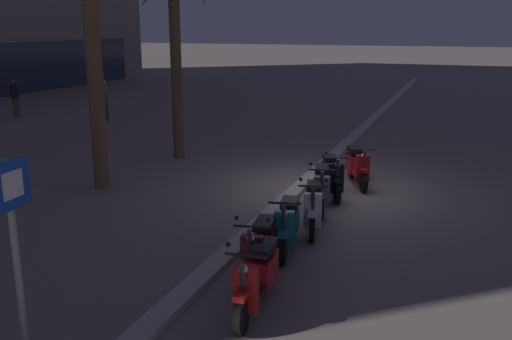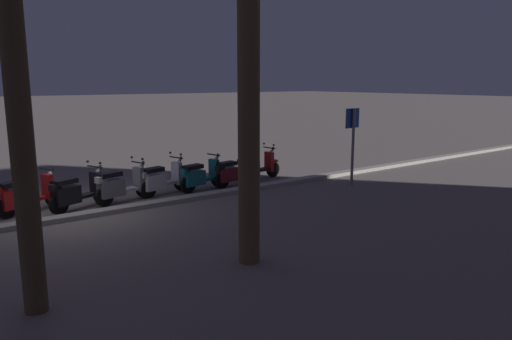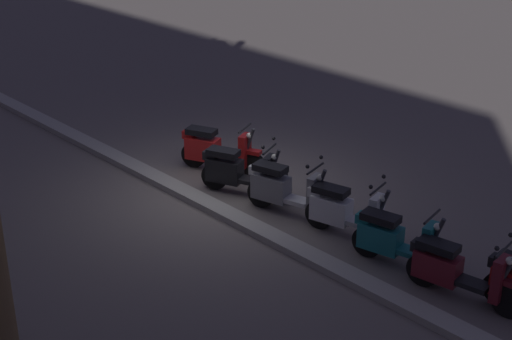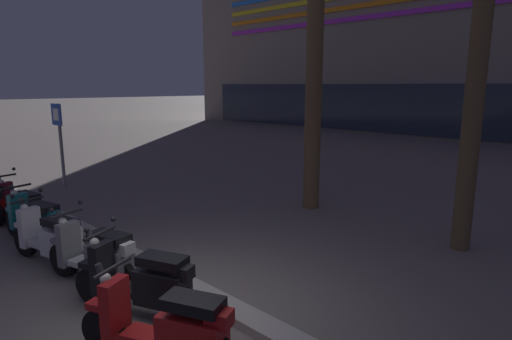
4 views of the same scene
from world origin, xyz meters
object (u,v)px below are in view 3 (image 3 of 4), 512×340
Objects in this scene: scooter_maroon_far_back at (457,271)px; scooter_teal_mid_centre at (395,240)px; scooter_red_lead_nearest at (216,150)px; scooter_grey_last_in_row at (284,190)px; scooter_black_mid_rear at (238,172)px; scooter_white_mid_front at (345,211)px.

scooter_teal_mid_centre is (1.17, -0.09, 0.00)m from scooter_maroon_far_back.
scooter_red_lead_nearest is (4.74, -0.34, 0.02)m from scooter_teal_mid_centre.
scooter_black_mid_rear is at bearing 2.39° from scooter_grey_last_in_row.
scooter_white_mid_front is 0.97× the size of scooter_grey_last_in_row.
scooter_grey_last_in_row reaches higher than scooter_teal_mid_centre.
scooter_teal_mid_centre is 3.62m from scooter_black_mid_rear.
scooter_grey_last_in_row is at bearing -1.36° from scooter_maroon_far_back.
scooter_grey_last_in_row is at bearing 171.61° from scooter_red_lead_nearest.
scooter_teal_mid_centre is 1.19m from scooter_white_mid_front.
scooter_white_mid_front is 3.56m from scooter_red_lead_nearest.
scooter_grey_last_in_row is (3.63, -0.09, 0.03)m from scooter_maroon_far_back.
scooter_teal_mid_centre is at bearing 172.15° from scooter_white_mid_front.
scooter_maroon_far_back reaches higher than scooter_teal_mid_centre.
scooter_maroon_far_back is 1.06× the size of scooter_black_mid_rear.
scooter_white_mid_front is 0.99× the size of scooter_red_lead_nearest.
scooter_maroon_far_back is 3.63m from scooter_grey_last_in_row.
scooter_white_mid_front is at bearing -175.07° from scooter_black_mid_rear.
scooter_white_mid_front is 2.46m from scooter_black_mid_rear.
scooter_grey_last_in_row is at bearing -177.61° from scooter_black_mid_rear.
scooter_grey_last_in_row is 2.30m from scooter_red_lead_nearest.
scooter_grey_last_in_row is 1.17m from scooter_black_mid_rear.
scooter_white_mid_front reaches higher than scooter_red_lead_nearest.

